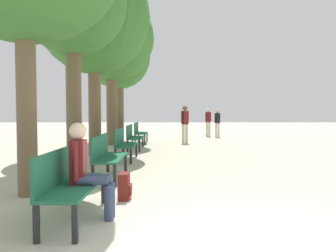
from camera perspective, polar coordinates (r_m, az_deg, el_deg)
The scene contains 15 objects.
ground_plane at distance 3.89m, azimuth 8.83°, elevation -19.21°, with size 80.00×80.00×0.00m, color beige.
bench_row_0 at distance 4.59m, azimuth -17.15°, elevation -8.88°, with size 0.51×1.66×0.94m.
bench_row_1 at distance 7.16m, azimuth -10.84°, elevation -4.73°, with size 0.51×1.66×0.94m.
bench_row_2 at distance 9.79m, azimuth -7.92°, elevation -2.77°, with size 0.51×1.66×0.94m.
bench_row_3 at distance 12.44m, azimuth -6.25°, elevation -1.63°, with size 0.51×1.66×0.94m.
bench_row_4 at distance 15.10m, azimuth -5.16°, elevation -0.90°, with size 0.51×1.66×0.94m.
tree_row_1 at distance 9.11m, azimuth -16.41°, elevation 19.93°, with size 2.75×2.75×5.62m.
tree_row_2 at distance 11.40m, azimuth -12.91°, elevation 17.81°, with size 3.65×3.65×6.31m.
tree_row_3 at distance 14.58m, azimuth -9.93°, elevation 14.67°, with size 3.62×3.62×6.37m.
tree_row_4 at distance 16.35m, azimuth -8.75°, elevation 11.54°, with size 3.07×3.07×5.61m.
person_seated at distance 4.53m, azimuth -14.05°, elevation -7.04°, with size 0.59×0.33×1.29m.
backpack at distance 5.51m, azimuth -7.73°, elevation -10.39°, with size 0.20×0.32×0.43m.
pedestrian_near at distance 18.52m, azimuth 8.48°, elevation 0.83°, with size 0.32×0.28×1.57m.
pedestrian_mid at distance 14.78m, azimuth 2.85°, elevation 0.75°, with size 0.35×0.29×1.72m.
pedestrian_far at distance 18.97m, azimuth 6.89°, elevation 0.99°, with size 0.33×0.26×1.64m.
Camera 1 is at (-0.57, -3.57, 1.44)m, focal length 35.00 mm.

